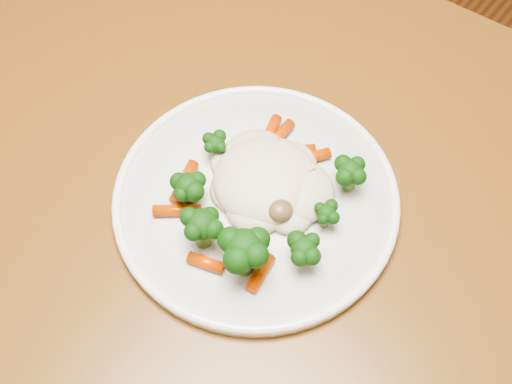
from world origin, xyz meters
TOP-DOWN VIEW (x-y plane):
  - dining_table at (0.30, -0.17)m, footprint 1.20×0.84m
  - plate at (0.20, -0.17)m, footprint 0.29×0.29m
  - meal at (0.21, -0.18)m, footprint 0.18×0.19m

SIDE VIEW (x-z plane):
  - dining_table at x=0.30m, z-range 0.27..1.02m
  - plate at x=0.20m, z-range 0.75..0.76m
  - meal at x=0.21m, z-range 0.76..0.81m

